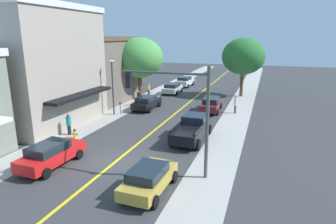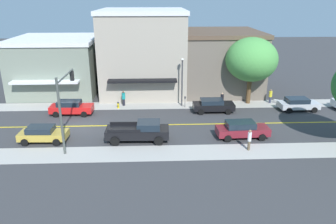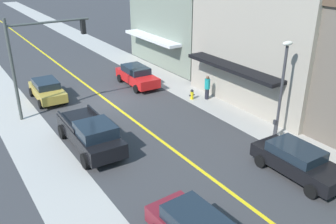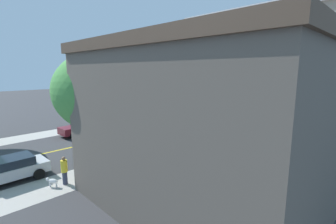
{
  "view_description": "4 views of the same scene",
  "coord_description": "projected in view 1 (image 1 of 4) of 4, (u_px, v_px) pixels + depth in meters",
  "views": [
    {
      "loc": [
        8.85,
        -15.31,
        7.86
      ],
      "look_at": [
        1.46,
        6.19,
        1.92
      ],
      "focal_mm": 31.06,
      "sensor_mm": 36.0,
      "label": 1
    },
    {
      "loc": [
        30.09,
        7.18,
        12.25
      ],
      "look_at": [
        2.13,
        8.36,
        2.12
      ],
      "focal_mm": 34.72,
      "sensor_mm": 36.0,
      "label": 2
    },
    {
      "loc": [
        9.72,
        22.61,
        9.86
      ],
      "look_at": [
        -0.31,
        7.37,
        1.8
      ],
      "focal_mm": 38.92,
      "sensor_mm": 36.0,
      "label": 3
    },
    {
      "loc": [
        -19.86,
        25.95,
        6.53
      ],
      "look_at": [
        -0.02,
        6.11,
        1.64
      ],
      "focal_mm": 25.64,
      "sensor_mm": 36.0,
      "label": 4
    }
  ],
  "objects": [
    {
      "name": "silver_sedan_left_curb",
      "position": [
        172.0,
        88.0,
        40.99
      ],
      "size": [
        2.15,
        4.34,
        1.43
      ],
      "rotation": [
        0.0,
        0.0,
        1.59
      ],
      "color": "#B7BABF",
      "rests_on": "ground"
    },
    {
      "name": "street_tree_right_corner",
      "position": [
        243.0,
        56.0,
        37.98
      ],
      "size": [
        5.58,
        5.58,
        7.68
      ],
      "color": "brown",
      "rests_on": "ground"
    },
    {
      "name": "black_sedan_left_curb",
      "position": [
        147.0,
        102.0,
        32.14
      ],
      "size": [
        2.09,
        4.5,
        1.46
      ],
      "rotation": [
        0.0,
        0.0,
        1.57
      ],
      "color": "black",
      "rests_on": "ground"
    },
    {
      "name": "pedestrian_white_shirt",
      "position": [
        235.0,
        104.0,
        30.35
      ],
      "size": [
        0.31,
        0.31,
        1.84
      ],
      "rotation": [
        0.0,
        0.0,
        3.45
      ],
      "color": "brown",
      "rests_on": "ground"
    },
    {
      "name": "pale_office_building",
      "position": [
        85.0,
        69.0,
        36.24
      ],
      "size": [
        11.22,
        10.42,
        7.86
      ],
      "rotation": [
        0.0,
        0.0,
        -1.57
      ],
      "color": "#665B51",
      "rests_on": "ground"
    },
    {
      "name": "white_sedan_left_curb",
      "position": [
        185.0,
        81.0,
        46.78
      ],
      "size": [
        2.2,
        4.54,
        1.56
      ],
      "rotation": [
        0.0,
        0.0,
        1.54
      ],
      "color": "silver",
      "rests_on": "ground"
    },
    {
      "name": "pedestrian_black_shirt",
      "position": [
        139.0,
        98.0,
        33.78
      ],
      "size": [
        0.38,
        0.38,
        1.75
      ],
      "rotation": [
        0.0,
        0.0,
        3.67
      ],
      "color": "brown",
      "rests_on": "ground"
    },
    {
      "name": "small_dog",
      "position": [
        152.0,
        92.0,
        40.46
      ],
      "size": [
        0.68,
        0.55,
        0.54
      ],
      "rotation": [
        0.0,
        0.0,
        0.6
      ],
      "color": "silver",
      "rests_on": "ground"
    },
    {
      "name": "sidewalk_left",
      "position": [
        39.0,
        150.0,
        20.71
      ],
      "size": [
        2.81,
        126.0,
        0.01
      ],
      "primitive_type": "cube",
      "color": "#ADA8A0",
      "rests_on": "ground"
    },
    {
      "name": "red_sedan_left_curb",
      "position": [
        51.0,
        154.0,
        17.94
      ],
      "size": [
        2.06,
        4.56,
        1.54
      ],
      "rotation": [
        0.0,
        0.0,
        1.54
      ],
      "color": "red",
      "rests_on": "ground"
    },
    {
      "name": "gold_sedan_right_curb",
      "position": [
        149.0,
        178.0,
        15.01
      ],
      "size": [
        2.07,
        4.17,
        1.42
      ],
      "rotation": [
        0.0,
        0.0,
        1.54
      ],
      "color": "#B29338",
      "rests_on": "ground"
    },
    {
      "name": "pedestrian_yellow_shirt",
      "position": [
        149.0,
        89.0,
        39.78
      ],
      "size": [
        0.36,
        0.36,
        1.68
      ],
      "rotation": [
        0.0,
        0.0,
        5.61
      ],
      "color": "#33384C",
      "rests_on": "ground"
    },
    {
      "name": "traffic_light_mast",
      "position": [
        180.0,
        103.0,
        16.11
      ],
      "size": [
        5.17,
        0.32,
        6.38
      ],
      "rotation": [
        0.0,
        0.0,
        3.14
      ],
      "color": "#474C47",
      "rests_on": "ground"
    },
    {
      "name": "black_pickup_truck",
      "position": [
        192.0,
        128.0,
        22.69
      ],
      "size": [
        2.34,
        5.58,
        1.78
      ],
      "rotation": [
        0.0,
        0.0,
        1.55
      ],
      "color": "black",
      "rests_on": "ground"
    },
    {
      "name": "parking_meter",
      "position": [
        120.0,
        106.0,
        29.95
      ],
      "size": [
        0.12,
        0.18,
        1.3
      ],
      "color": "#4C4C51",
      "rests_on": "ground"
    },
    {
      "name": "street_tree_left_near",
      "position": [
        139.0,
        58.0,
        36.27
      ],
      "size": [
        5.92,
        5.92,
        7.78
      ],
      "color": "brown",
      "rests_on": "ground"
    },
    {
      "name": "road_centerline_stripe",
      "position": [
        116.0,
        162.0,
        18.78
      ],
      "size": [
        0.2,
        126.0,
        0.0
      ],
      "primitive_type": "cube",
      "color": "yellow",
      "rests_on": "ground"
    },
    {
      "name": "maroon_sedan_right_curb",
      "position": [
        211.0,
        104.0,
        31.26
      ],
      "size": [
        2.13,
        4.78,
        1.54
      ],
      "rotation": [
        0.0,
        0.0,
        1.62
      ],
      "color": "maroon",
      "rests_on": "ground"
    },
    {
      "name": "pedestrian_teal_shirt",
      "position": [
        69.0,
        124.0,
        23.73
      ],
      "size": [
        0.39,
        0.39,
        1.75
      ],
      "rotation": [
        0.0,
        0.0,
        5.48
      ],
      "color": "black",
      "rests_on": "ground"
    },
    {
      "name": "corner_shop_building",
      "position": [
        20.0,
        65.0,
        26.76
      ],
      "size": [
        13.09,
        10.77,
        10.55
      ],
      "rotation": [
        0.0,
        0.0,
        -1.57
      ],
      "color": "#A39989",
      "rests_on": "ground"
    },
    {
      "name": "ground_plane",
      "position": [
        116.0,
        162.0,
        18.78
      ],
      "size": [
        140.0,
        140.0,
        0.0
      ],
      "primitive_type": "plane",
      "color": "#38383A"
    },
    {
      "name": "sidewalk_right",
      "position": [
        210.0,
        176.0,
        16.84
      ],
      "size": [
        2.81,
        126.0,
        0.01
      ],
      "primitive_type": "cube",
      "color": "#ADA8A0",
      "rests_on": "ground"
    },
    {
      "name": "fire_hydrant",
      "position": [
        75.0,
        133.0,
        23.06
      ],
      "size": [
        0.44,
        0.24,
        0.76
      ],
      "color": "yellow",
      "rests_on": "ground"
    },
    {
      "name": "street_lamp",
      "position": [
        112.0,
        81.0,
        29.17
      ],
      "size": [
        0.7,
        0.36,
        5.59
      ],
      "color": "#38383D",
      "rests_on": "ground"
    }
  ]
}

